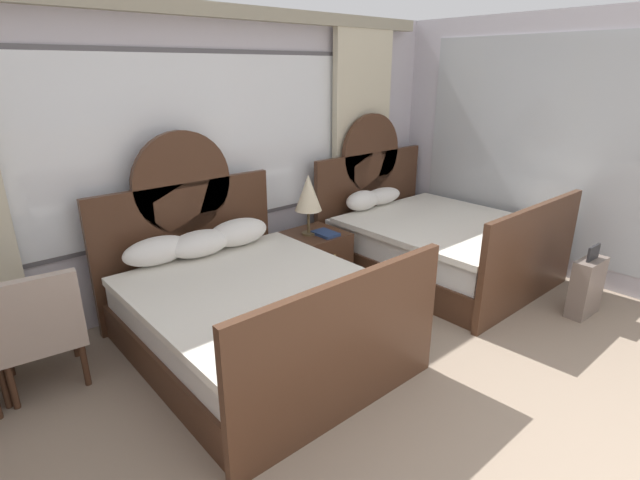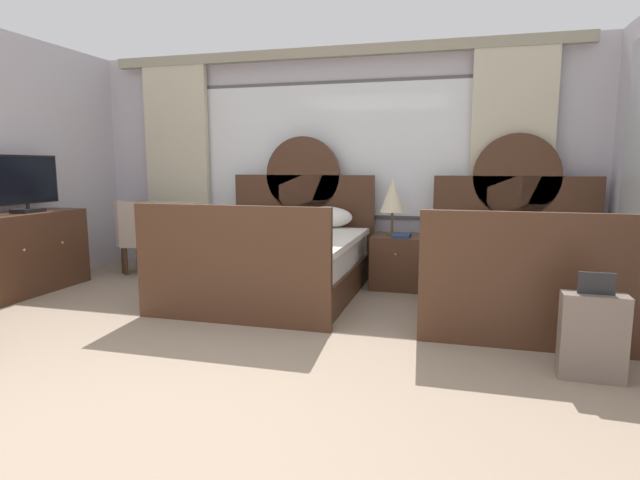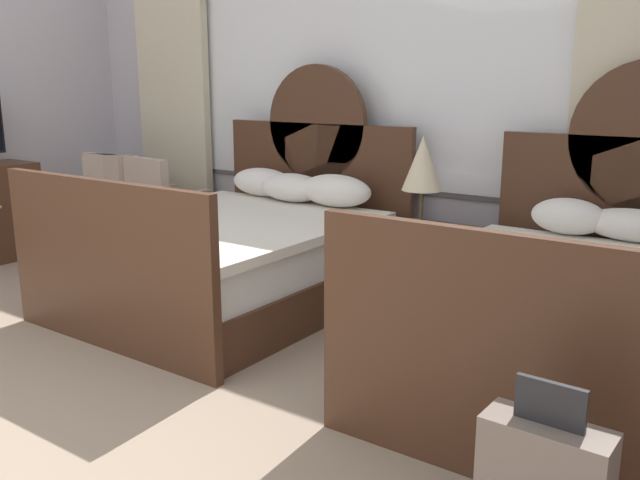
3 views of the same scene
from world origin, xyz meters
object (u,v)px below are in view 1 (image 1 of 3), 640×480
Objects in this scene: bed_near_window at (249,307)px; armchair_by_window_left at (38,325)px; bed_near_mirror at (434,241)px; nightstand_between_beds at (316,259)px; suitcase_on_floor at (586,287)px; table_lamp_on_nightstand at (308,193)px; book_on_nightstand at (325,233)px.

armchair_by_window_left is (-1.36, 0.54, 0.12)m from bed_near_window.
bed_near_mirror reaches higher than armchair_by_window_left.
suitcase_on_floor is (1.43, -2.12, -0.01)m from nightstand_between_beds.
bed_near_mirror is at bearing -25.82° from table_lamp_on_nightstand.
armchair_by_window_left is at bearing 178.54° from book_on_nightstand.
suitcase_on_floor is at bearing -81.22° from bed_near_mirror.
bed_near_window reaches higher than nightstand_between_beds.
bed_near_mirror reaches higher than nightstand_between_beds.
bed_near_mirror reaches higher than suitcase_on_floor.
bed_near_window is 1.34m from book_on_nightstand.
bed_near_window is 2.40m from bed_near_mirror.
suitcase_on_floor reaches higher than nightstand_between_beds.
bed_near_mirror is at bearing -26.73° from nightstand_between_beds.
bed_near_mirror is at bearing 98.78° from suitcase_on_floor.
suitcase_on_floor is at bearing -30.34° from bed_near_window.
bed_near_mirror reaches higher than book_on_nightstand.
book_on_nightstand is 2.47m from suitcase_on_floor.
table_lamp_on_nightstand is (-0.08, 0.01, 0.71)m from nightstand_between_beds.
suitcase_on_floor is (1.39, -2.01, -0.31)m from book_on_nightstand.
bed_near_window is at bearing -159.14° from book_on_nightstand.
table_lamp_on_nightstand reaches higher than book_on_nightstand.
table_lamp_on_nightstand is 2.35× the size of book_on_nightstand.
bed_near_mirror is 8.18× the size of book_on_nightstand.
nightstand_between_beds is 2.56m from armchair_by_window_left.
bed_near_window is 1.42m from table_lamp_on_nightstand.
armchair_by_window_left reaches higher than nightstand_between_beds.
suitcase_on_floor is at bearing -54.76° from table_lamp_on_nightstand.
table_lamp_on_nightstand is 0.68× the size of armchair_by_window_left.
bed_near_window reaches higher than suitcase_on_floor.
armchair_by_window_left is at bearing 152.47° from suitcase_on_floor.
bed_near_mirror is at bearing -22.95° from book_on_nightstand.
nightstand_between_beds is (1.20, 0.58, -0.08)m from bed_near_window.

